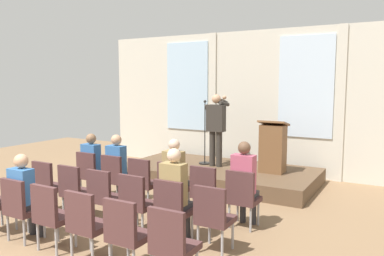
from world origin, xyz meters
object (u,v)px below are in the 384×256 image
Objects in this scene: mic_stand at (205,150)px; chair_r1_c3 at (136,200)px; lectern at (273,147)px; chair_r1_c4 at (172,207)px; chair_r1_c5 at (213,215)px; chair_r1_c2 at (104,194)px; chair_r0_c1 at (115,176)px; audience_r2_c1 at (25,192)px; chair_r1_c1 at (75,189)px; chair_r2_c4 at (126,231)px; chair_r0_c5 at (242,195)px; chair_r2_c1 at (21,206)px; chair_r2_c5 at (172,242)px; audience_r0_c5 at (244,180)px; speaker at (216,125)px; chair_r0_c4 at (206,190)px; chair_r0_c2 at (143,180)px; chair_r2_c2 at (51,213)px; audience_r0_c1 at (118,165)px; chair_r0_c0 at (90,172)px; chair_r1_c0 at (48,184)px; audience_r0_c0 at (93,162)px; chair_r0_c3 at (173,185)px; chair_r2_c3 at (86,221)px; audience_r0_c3 at (175,172)px; audience_r1_c4 at (175,190)px.

chair_r1_c3 is at bearing -78.11° from mic_stand.
chair_r1_c4 is (-0.29, -3.65, -0.35)m from lectern.
chair_r1_c4 is 1.00× the size of chair_r1_c5.
chair_r1_c2 is at bearing 180.00° from chair_r1_c3.
audience_r2_c1 reaches higher than chair_r0_c1.
chair_r2_c4 is (1.94, -1.03, 0.00)m from chair_r1_c1.
lectern reaches higher than chair_r0_c5.
chair_r2_c5 is (2.59, 0.00, 0.00)m from chair_r2_c1.
speaker is at bearing 124.64° from audience_r0_c5.
speaker is at bearing 71.36° from chair_r0_c1.
chair_r0_c1 and chair_r0_c4 have the same top height.
chair_r0_c2 is 1.00× the size of chair_r2_c2.
audience_r0_c1 is 1.41× the size of chair_r0_c2.
chair_r0_c2 and chair_r0_c4 have the same top height.
chair_r1_c2 is at bearing -38.45° from chair_r0_c0.
speaker is at bearing 115.58° from chair_r1_c5.
audience_r0_c5 is at bearing 29.67° from chair_r1_c2.
mic_stand reaches higher than lectern.
mic_stand is at bearing 78.77° from audience_r0_c1.
chair_r0_c2 is at bearing 90.00° from chair_r1_c2.
audience_r0_c0 is at bearing 90.00° from chair_r1_c0.
chair_r0_c1 is 1.00× the size of chair_r0_c5.
chair_r0_c4 and chair_r1_c5 have the same top height.
chair_r0_c3 is at bearing 180.00° from chair_r0_c4.
chair_r1_c3 is at bearing 90.00° from chair_r2_c3.
audience_r0_c3 is (0.43, -2.49, -0.58)m from speaker.
chair_r1_c3 is at bearing -83.22° from speaker.
audience_r0_c5 is 3.36m from chair_r2_c1.
chair_r0_c5 is at bearing -56.18° from speaker.
chair_r0_c3 is 1.00× the size of chair_r1_c1.
audience_r0_c0 reaches higher than chair_r0_c2.
audience_r0_c1 is (-0.51, -2.59, 0.07)m from mic_stand.
chair_r0_c1 is 1.03m from chair_r1_c1.
audience_r0_c5 is (0.00, 0.08, 0.23)m from chair_r0_c5.
audience_r2_c1 is (-1.29, -2.05, -0.02)m from audience_r0_c3.
chair_r0_c0 is 1.00× the size of chair_r1_c4.
audience_r0_c3 is at bearing 179.88° from audience_r0_c5.
mic_stand reaches higher than chair_r1_c1.
lectern reaches higher than chair_r2_c3.
lectern is at bearing 83.68° from chair_r0_c4.
audience_r1_c4 is at bearing -27.96° from audience_r0_c1.
mic_stand is 2.71m from audience_r0_c3.
chair_r2_c2 is at bearing -7.36° from audience_r2_c1.
chair_r0_c1 is 1.00× the size of chair_r2_c2.
chair_r0_c5 and chair_r1_c1 have the same top height.
audience_r0_c5 is (1.29, 0.08, 0.23)m from chair_r0_c3.
speaker reaches higher than chair_r1_c4.
chair_r0_c2 is 1.00× the size of chair_r0_c4.
chair_r1_c1 is at bearing -152.10° from chair_r0_c4.
chair_r2_c4 is at bearing -27.90° from chair_r1_c1.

